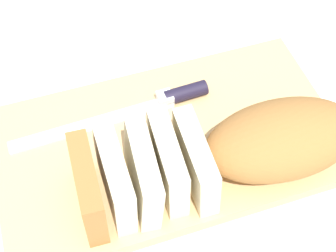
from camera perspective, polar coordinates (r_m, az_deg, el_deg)
The scene contains 6 objects.
ground_plane at distance 0.66m, azimuth 0.00°, elevation -2.52°, with size 3.00×3.00×0.00m, color silver.
cutting_board at distance 0.66m, azimuth 0.00°, elevation -2.04°, with size 0.45×0.25×0.02m, color tan.
bread_loaf at distance 0.59m, azimuth 7.26°, elevation -2.92°, with size 0.35×0.13×0.08m.
bread_knife at distance 0.67m, azimuth -1.24°, elevation 2.76°, with size 0.27×0.02×0.02m.
crumb_near_knife at distance 0.67m, azimuth 6.99°, elevation 0.51°, with size 0.01×0.01×0.01m, color #996633.
crumb_near_loaf at distance 0.63m, azimuth 1.09°, elevation -4.10°, with size 0.01×0.01×0.01m, color #996633.
Camera 1 is at (0.12, 0.34, 0.55)m, focal length 53.13 mm.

